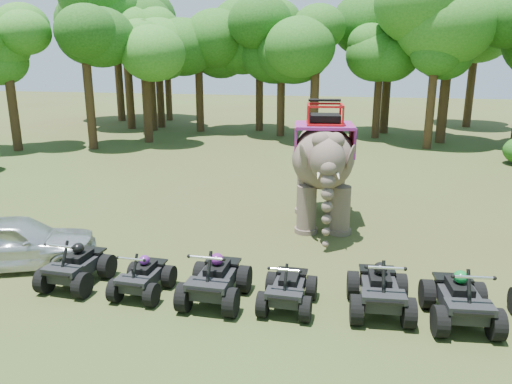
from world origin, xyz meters
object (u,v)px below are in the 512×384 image
(atv_2, at_px, (215,274))
(atv_3, at_px, (288,283))
(atv_0, at_px, (76,261))
(atv_5, at_px, (461,293))
(elephant, at_px, (323,164))
(atv_1, at_px, (142,272))
(parked_car, at_px, (14,242))
(atv_4, at_px, (380,283))

(atv_2, height_order, atv_3, atv_2)
(atv_0, bearing_deg, atv_5, 2.91)
(atv_3, bearing_deg, elephant, 88.67)
(elephant, height_order, atv_1, elephant)
(parked_car, relative_size, atv_3, 2.60)
(elephant, height_order, atv_4, elephant)
(elephant, relative_size, atv_3, 3.03)
(atv_0, distance_m, atv_1, 1.83)
(atv_0, xyz_separation_m, atv_1, (1.82, -0.14, -0.07))
(atv_4, bearing_deg, atv_5, -8.89)
(atv_4, bearing_deg, atv_0, 176.65)
(atv_1, bearing_deg, atv_4, 5.01)
(elephant, distance_m, atv_1, 7.35)
(parked_car, xyz_separation_m, atv_1, (4.02, -0.82, -0.14))
(atv_1, relative_size, atv_2, 0.83)
(atv_0, height_order, atv_2, atv_2)
(atv_2, distance_m, atv_4, 3.74)
(atv_3, xyz_separation_m, atv_4, (2.03, 0.20, 0.09))
(elephant, height_order, atv_0, elephant)
(atv_3, distance_m, atv_5, 3.70)
(atv_3, height_order, atv_5, atv_5)
(atv_1, xyz_separation_m, atv_3, (3.50, 0.02, 0.02))
(atv_4, distance_m, atv_5, 1.68)
(atv_3, bearing_deg, atv_5, 2.79)
(parked_car, xyz_separation_m, atv_0, (2.20, -0.67, -0.07))
(atv_1, distance_m, atv_2, 1.80)
(atv_4, bearing_deg, parked_car, 172.48)
(parked_car, relative_size, atv_0, 2.41)
(parked_car, distance_m, atv_1, 4.11)
(atv_5, bearing_deg, atv_0, 174.61)
(atv_5, bearing_deg, atv_2, 175.91)
(atv_2, relative_size, atv_5, 1.00)
(parked_car, relative_size, atv_5, 2.25)
(atv_2, xyz_separation_m, atv_4, (3.73, 0.23, -0.00))
(atv_3, relative_size, atv_5, 0.86)
(atv_3, bearing_deg, atv_1, -177.79)
(atv_1, distance_m, atv_4, 5.54)
(atv_1, height_order, atv_2, atv_2)
(atv_0, relative_size, atv_4, 0.94)
(elephant, bearing_deg, atv_1, -128.83)
(elephant, distance_m, parked_car, 9.56)
(parked_car, xyz_separation_m, atv_3, (7.52, -0.79, -0.12))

